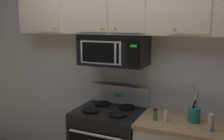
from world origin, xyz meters
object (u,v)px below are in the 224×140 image
object	(u,v)px
salt_shaker	(166,116)
spice_jar	(155,115)
over_range_microwave	(114,50)
utensil_crock_teal	(194,113)
pepper_mill	(211,123)

from	to	relation	value
salt_shaker	spice_jar	bearing A→B (deg)	-176.26
over_range_microwave	utensil_crock_teal	world-z (taller)	over_range_microwave
salt_shaker	pepper_mill	size ratio (longest dim) A/B	0.70
spice_jar	over_range_microwave	bearing A→B (deg)	159.25
salt_shaker	pepper_mill	bearing A→B (deg)	-9.37
salt_shaker	utensil_crock_teal	bearing A→B (deg)	21.40
over_range_microwave	utensil_crock_teal	size ratio (longest dim) A/B	1.96
utensil_crock_teal	spice_jar	world-z (taller)	utensil_crock_teal
utensil_crock_teal	salt_shaker	world-z (taller)	utensil_crock_teal
utensil_crock_teal	over_range_microwave	bearing A→B (deg)	173.71
pepper_mill	utensil_crock_teal	bearing A→B (deg)	133.98
utensil_crock_teal	salt_shaker	size ratio (longest dim) A/B	3.32
pepper_mill	salt_shaker	bearing A→B (deg)	170.63
utensil_crock_teal	salt_shaker	xyz separation A→B (m)	(-0.26, -0.10, -0.04)
over_range_microwave	spice_jar	distance (m)	0.86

